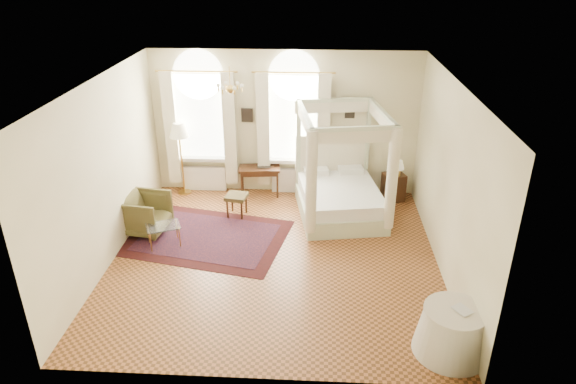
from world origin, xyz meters
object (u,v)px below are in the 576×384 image
object	(u,v)px
armchair	(145,213)
coffee_table	(163,228)
floor_lamp	(179,134)
nightstand	(393,187)
side_table	(452,331)
canopy_bed	(340,193)
writing_desk	(259,171)
stool	(236,198)

from	to	relation	value
armchair	coffee_table	world-z (taller)	armchair
armchair	floor_lamp	world-z (taller)	floor_lamp
nightstand	side_table	world-z (taller)	side_table
coffee_table	side_table	xyz separation A→B (m)	(4.88, -2.64, -0.03)
canopy_bed	coffee_table	bearing A→B (deg)	-157.08
writing_desk	stool	xyz separation A→B (m)	(-0.39, -1.05, -0.19)
armchair	side_table	world-z (taller)	armchair
canopy_bed	side_table	world-z (taller)	canopy_bed
canopy_bed	stool	size ratio (longest dim) A/B	4.87
side_table	nightstand	bearing A→B (deg)	92.28
nightstand	writing_desk	bearing A→B (deg)	178.35
nightstand	canopy_bed	bearing A→B (deg)	-146.43
canopy_bed	stool	distance (m)	2.22
stool	armchair	distance (m)	1.92
canopy_bed	writing_desk	distance (m)	2.05
stool	side_table	xyz separation A→B (m)	(3.66, -3.96, -0.05)
nightstand	armchair	distance (m)	5.49
canopy_bed	stool	bearing A→B (deg)	-176.42
side_table	coffee_table	bearing A→B (deg)	151.57
stool	armchair	size ratio (longest dim) A/B	0.55
canopy_bed	coffee_table	xyz separation A→B (m)	(-3.44, -1.46, -0.14)
canopy_bed	floor_lamp	world-z (taller)	canopy_bed
nightstand	armchair	world-z (taller)	armchair
stool	floor_lamp	xyz separation A→B (m)	(-1.41, 1.05, 1.06)
floor_lamp	writing_desk	bearing A→B (deg)	0.00
stool	floor_lamp	size ratio (longest dim) A/B	0.29
nightstand	armchair	size ratio (longest dim) A/B	0.72
armchair	side_table	xyz separation A→B (m)	(5.40, -3.16, -0.05)
canopy_bed	floor_lamp	xyz separation A→B (m)	(-3.63, 0.91, 0.94)
canopy_bed	side_table	size ratio (longest dim) A/B	2.25
nightstand	stool	distance (m)	3.59
canopy_bed	writing_desk	size ratio (longest dim) A/B	2.46
stool	side_table	bearing A→B (deg)	-47.28
coffee_table	writing_desk	bearing A→B (deg)	55.78
writing_desk	armchair	distance (m)	2.83
side_table	writing_desk	bearing A→B (deg)	123.12
writing_desk	floor_lamp	size ratio (longest dim) A/B	0.56
stool	coffee_table	size ratio (longest dim) A/B	0.65
floor_lamp	side_table	size ratio (longest dim) A/B	1.62
writing_desk	coffee_table	size ratio (longest dim) A/B	1.29
nightstand	floor_lamp	size ratio (longest dim) A/B	0.37
nightstand	side_table	distance (m)	4.93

